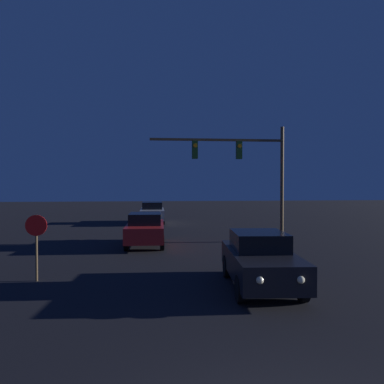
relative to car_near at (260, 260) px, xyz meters
The scene contains 5 objects.
car_near is the anchor object (origin of this frame).
car_mid 8.34m from the car_near, 114.65° to the left, with size 1.84×4.31×1.59m.
car_far 18.20m from the car_near, 100.22° to the left, with size 1.79×4.30×1.59m.
traffic_signal_mast 9.05m from the car_near, 78.86° to the left, with size 6.89×0.30×5.92m.
stop_sign 6.81m from the car_near, 168.29° to the left, with size 0.65×0.07×2.04m.
Camera 1 is at (-1.44, -3.32, 3.01)m, focal length 35.00 mm.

